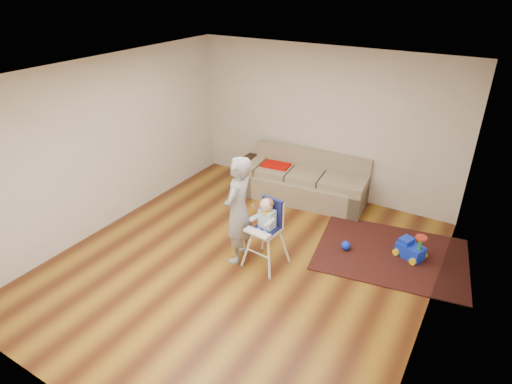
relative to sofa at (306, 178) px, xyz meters
The scene contains 9 objects.
ground 2.34m from the sofa, 88.04° to the right, with size 5.50×5.50×0.00m, color #4C2511.
room_envelope 2.29m from the sofa, 87.46° to the right, with size 5.04×5.52×2.72m.
sofa is the anchor object (origin of this frame).
side_table 1.15m from the sofa, behind, with size 0.52×0.52×0.52m, color black, non-canonical shape.
area_rug 2.14m from the sofa, 26.93° to the right, with size 2.16×1.62×0.02m, color black.
ride_on_toy 2.31m from the sofa, 22.62° to the right, with size 0.38×0.27×0.42m, color #1336F2, non-canonical shape.
toy_ball 1.77m from the sofa, 43.90° to the right, with size 0.14×0.14×0.14m, color #1336F2.
high_chair 2.15m from the sofa, 80.03° to the right, with size 0.55×0.55×1.08m.
adult 2.23m from the sofa, 90.92° to the right, with size 0.59×0.39×1.62m, color #969699.
Camera 1 is at (2.77, -4.21, 3.80)m, focal length 30.00 mm.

